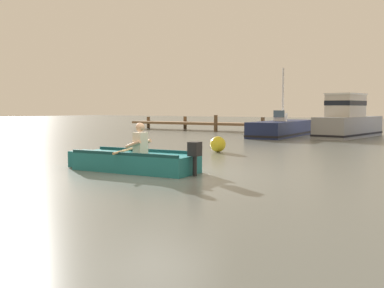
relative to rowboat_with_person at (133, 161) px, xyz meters
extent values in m
plane|color=slate|center=(0.82, -0.12, -0.25)|extent=(120.00, 120.00, 0.00)
cube|color=brown|center=(-9.05, 18.09, 0.22)|extent=(10.63, 1.50, 0.16)
cylinder|color=brown|center=(-13.96, 18.79, 0.18)|extent=(0.24, 0.24, 0.86)
cylinder|color=brown|center=(-10.69, 18.79, 0.20)|extent=(0.24, 0.24, 0.91)
cylinder|color=brown|center=(-7.41, 17.39, 0.28)|extent=(0.24, 0.24, 1.06)
cylinder|color=brown|center=(-4.13, 17.39, 0.22)|extent=(0.24, 0.24, 0.95)
cube|color=#1E727A|center=(0.07, 0.00, -0.03)|extent=(3.16, 1.27, 0.44)
cube|color=#1E727A|center=(-1.66, -0.09, -0.03)|extent=(0.43, 0.63, 0.42)
cube|color=#103F43|center=(0.10, -0.51, 0.22)|extent=(3.04, 0.25, 0.08)
cube|color=#103F43|center=(0.04, 0.51, 0.22)|extent=(3.04, 0.25, 0.08)
cube|color=teal|center=(0.17, 0.01, 0.15)|extent=(0.34, 1.03, 0.06)
cylinder|color=black|center=(1.72, 0.10, 0.02)|extent=(0.11, 0.11, 0.54)
cube|color=black|center=(1.72, 0.10, 0.37)|extent=(0.26, 0.29, 0.32)
cube|color=beige|center=(0.22, 0.01, 0.45)|extent=(0.24, 0.35, 0.52)
sphere|color=tan|center=(0.22, 0.01, 0.83)|extent=(0.22, 0.22, 0.22)
cylinder|color=tan|center=(0.18, -0.21, 0.43)|extent=(0.43, 0.11, 0.23)
cylinder|color=tan|center=(0.16, 0.23, 0.43)|extent=(0.43, 0.11, 0.23)
cylinder|color=tan|center=(-0.29, 0.13, 0.25)|extent=(0.78, 1.89, 0.06)
cube|color=#19234C|center=(-1.97, 15.24, 0.16)|extent=(2.01, 6.82, 0.82)
cube|color=black|center=(-1.97, 15.24, -0.11)|extent=(2.05, 6.87, 0.10)
cube|color=silver|center=(-1.95, 14.74, 0.79)|extent=(0.63, 0.52, 0.44)
cube|color=slate|center=(-1.94, 14.48, 0.97)|extent=(0.61, 0.07, 0.36)
cylinder|color=silver|center=(-1.97, 15.08, 2.00)|extent=(0.10, 0.10, 2.86)
cube|color=gray|center=(1.33, 15.97, 0.29)|extent=(2.37, 5.65, 1.07)
cube|color=black|center=(1.33, 15.97, -0.06)|extent=(2.42, 5.69, 0.10)
cube|color=beige|center=(1.27, 15.49, 1.38)|extent=(1.59, 2.45, 1.12)
cube|color=black|center=(1.27, 15.49, 1.52)|extent=(1.62, 2.49, 0.24)
cube|color=white|center=(1.27, 15.49, 1.98)|extent=(1.66, 2.57, 0.08)
sphere|color=yellow|center=(-0.58, 5.33, 0.02)|extent=(0.55, 0.55, 0.55)
camera|label=1|loc=(7.21, -8.76, 1.31)|focal=43.25mm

